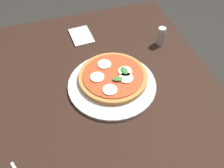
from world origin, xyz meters
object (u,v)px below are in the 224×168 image
at_px(dining_table, 110,120).
at_px(pepper_shaker, 161,36).
at_px(napkin, 81,36).
at_px(serving_tray, 112,85).
at_px(pizza, 113,77).

relative_size(dining_table, pepper_shaker, 14.03).
height_order(dining_table, napkin, napkin).
distance_m(dining_table, pepper_shaker, 0.42).
height_order(serving_tray, pizza, pizza).
distance_m(pizza, pepper_shaker, 0.31).
bearing_deg(pepper_shaker, serving_tray, 121.97).
height_order(serving_tray, pepper_shaker, pepper_shaker).
distance_m(serving_tray, pizza, 0.03).
bearing_deg(dining_table, napkin, 1.52).
bearing_deg(pizza, serving_tray, 153.83).
relative_size(pizza, napkin, 2.01).
bearing_deg(serving_tray, napkin, 7.25).
xyz_separation_m(napkin, pepper_shaker, (-0.15, -0.32, 0.04)).
xyz_separation_m(dining_table, pizza, (0.10, -0.04, 0.14)).
xyz_separation_m(pizza, napkin, (0.31, 0.05, -0.02)).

